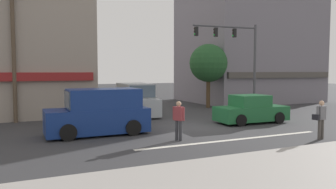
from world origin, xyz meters
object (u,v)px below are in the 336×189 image
(utility_pole_near_left, at_px, (14,51))
(van_crossing_center, at_px, (99,113))
(van_approaching_near, at_px, (136,100))
(pedestrian_foreground_with_bag, at_px, (321,117))
(utility_pole_far_right, at_px, (228,59))
(pedestrian_mid_crossing, at_px, (179,118))
(street_tree, at_px, (208,63))
(sedan_crossing_leftbound, at_px, (251,110))
(traffic_light_mast, at_px, (239,51))

(utility_pole_near_left, height_order, van_crossing_center, utility_pole_near_left)
(van_approaching_near, distance_m, pedestrian_foreground_with_bag, 11.59)
(utility_pole_far_right, xyz_separation_m, pedestrian_mid_crossing, (-10.97, -12.21, -3.10))
(street_tree, bearing_deg, utility_pole_far_right, 30.75)
(van_crossing_center, relative_size, pedestrian_mid_crossing, 2.76)
(sedan_crossing_leftbound, bearing_deg, pedestrian_foreground_with_bag, -92.77)
(utility_pole_far_right, height_order, pedestrian_mid_crossing, utility_pole_far_right)
(traffic_light_mast, xyz_separation_m, pedestrian_foreground_with_bag, (-2.32, -8.90, -3.35))
(utility_pole_near_left, relative_size, pedestrian_foreground_with_bag, 4.66)
(van_crossing_center, distance_m, pedestrian_mid_crossing, 3.86)
(van_approaching_near, height_order, van_crossing_center, same)
(van_crossing_center, bearing_deg, street_tree, 35.77)
(utility_pole_far_right, distance_m, van_crossing_center, 16.91)
(sedan_crossing_leftbound, distance_m, pedestrian_foreground_with_bag, 4.93)
(pedestrian_mid_crossing, bearing_deg, street_tree, 52.97)
(street_tree, bearing_deg, van_approaching_near, -163.73)
(utility_pole_near_left, height_order, traffic_light_mast, utility_pole_near_left)
(van_crossing_center, bearing_deg, pedestrian_foreground_with_bag, -31.05)
(street_tree, relative_size, pedestrian_foreground_with_bag, 3.05)
(pedestrian_foreground_with_bag, relative_size, pedestrian_mid_crossing, 1.00)
(utility_pole_far_right, xyz_separation_m, van_crossing_center, (-13.68, -9.46, -3.04))
(street_tree, height_order, pedestrian_foreground_with_bag, street_tree)
(pedestrian_mid_crossing, bearing_deg, sedan_crossing_leftbound, 24.06)
(street_tree, height_order, utility_pole_far_right, utility_pole_far_right)
(traffic_light_mast, relative_size, van_crossing_center, 1.35)
(street_tree, bearing_deg, utility_pole_near_left, -171.54)
(sedan_crossing_leftbound, relative_size, van_approaching_near, 0.89)
(van_crossing_center, bearing_deg, utility_pole_near_left, 122.97)
(utility_pole_far_right, bearing_deg, sedan_crossing_leftbound, -117.96)
(van_approaching_near, distance_m, pedestrian_mid_crossing, 8.39)
(utility_pole_near_left, bearing_deg, traffic_light_mast, -6.43)
(utility_pole_near_left, relative_size, van_approaching_near, 1.67)
(van_crossing_center, bearing_deg, pedestrian_mid_crossing, -45.39)
(street_tree, height_order, pedestrian_mid_crossing, street_tree)
(street_tree, bearing_deg, van_crossing_center, -144.23)
(pedestrian_mid_crossing, bearing_deg, van_crossing_center, 134.61)
(utility_pole_near_left, bearing_deg, pedestrian_mid_crossing, -52.70)
(pedestrian_foreground_with_bag, bearing_deg, van_crossing_center, 148.95)
(utility_pole_far_right, distance_m, pedestrian_mid_crossing, 16.70)
(utility_pole_far_right, relative_size, pedestrian_foreground_with_bag, 4.67)
(pedestrian_foreground_with_bag, xyz_separation_m, pedestrian_mid_crossing, (-5.65, 2.29, -0.00))
(utility_pole_far_right, bearing_deg, pedestrian_foreground_with_bag, -110.16)
(utility_pole_near_left, xyz_separation_m, pedestrian_foreground_with_bag, (11.91, -10.51, -3.09))
(van_approaching_near, relative_size, pedestrian_foreground_with_bag, 2.79)
(street_tree, distance_m, utility_pole_near_left, 14.20)
(utility_pole_far_right, bearing_deg, street_tree, -149.25)
(sedan_crossing_leftbound, xyz_separation_m, pedestrian_foreground_with_bag, (-0.24, -4.91, 0.24))
(sedan_crossing_leftbound, height_order, pedestrian_foreground_with_bag, pedestrian_foreground_with_bag)
(street_tree, xyz_separation_m, van_approaching_near, (-6.78, -1.98, -2.55))
(street_tree, bearing_deg, pedestrian_foreground_with_bag, -99.59)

